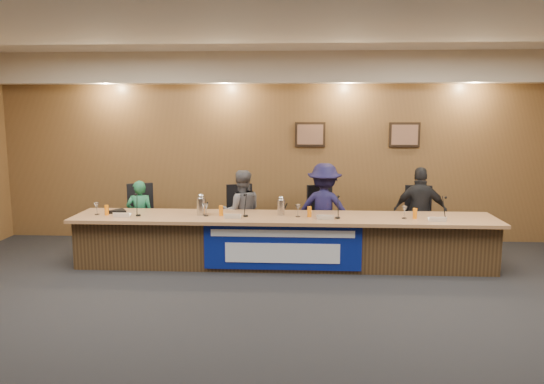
{
  "coord_description": "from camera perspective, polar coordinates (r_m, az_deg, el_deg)",
  "views": [
    {
      "loc": [
        0.26,
        -5.17,
        2.3
      ],
      "look_at": [
        -0.18,
        2.57,
        1.07
      ],
      "focal_mm": 35.0,
      "sensor_mm": 36.0,
      "label": 1
    }
  ],
  "objects": [
    {
      "name": "water_glass_d",
      "position": [
        7.72,
        14.06,
        -2.14
      ],
      "size": [
        0.08,
        0.08,
        0.18
      ],
      "primitive_type": "cylinder",
      "color": "silver",
      "rests_on": "dais_top"
    },
    {
      "name": "carafe_mid",
      "position": [
        7.73,
        0.98,
        -1.67
      ],
      "size": [
        0.11,
        0.11,
        0.23
      ],
      "primitive_type": "cylinder",
      "color": "silver",
      "rests_on": "dais_top"
    },
    {
      "name": "speakerphone",
      "position": [
        8.22,
        -16.12,
        -2.01
      ],
      "size": [
        0.32,
        0.32,
        0.05
      ],
      "primitive_type": "cylinder",
      "color": "black",
      "rests_on": "dais_top"
    },
    {
      "name": "panelist_d",
      "position": [
        8.54,
        15.65,
        -2.09
      ],
      "size": [
        0.86,
        0.43,
        1.4
      ],
      "primitive_type": "imported",
      "rotation": [
        0.0,
        0.0,
        3.03
      ],
      "color": "black",
      "rests_on": "floor"
    },
    {
      "name": "dais_top",
      "position": [
        7.69,
        1.23,
        -2.78
      ],
      "size": [
        6.1,
        0.95,
        0.05
      ],
      "primitive_type": "cube",
      "color": "#986B45",
      "rests_on": "dais_body"
    },
    {
      "name": "microphone_a",
      "position": [
        7.93,
        -14.19,
        -2.44
      ],
      "size": [
        0.07,
        0.07,
        0.02
      ],
      "primitive_type": "cylinder",
      "color": "black",
      "rests_on": "dais_top"
    },
    {
      "name": "ceiling",
      "position": [
        5.26,
        0.38,
        18.91
      ],
      "size": [
        10.0,
        8.0,
        0.04
      ],
      "primitive_type": "cube",
      "color": "silver",
      "rests_on": "wall_back"
    },
    {
      "name": "office_chair_c",
      "position": [
        8.49,
        5.58,
        -3.39
      ],
      "size": [
        0.6,
        0.6,
        0.08
      ],
      "primitive_type": "cube",
      "rotation": [
        0.0,
        0.0,
        0.31
      ],
      "color": "black",
      "rests_on": "floor"
    },
    {
      "name": "nameplate_b",
      "position": [
        7.5,
        -4.3,
        -2.56
      ],
      "size": [
        0.24,
        0.08,
        0.1
      ],
      "primitive_type": "cube",
      "rotation": [
        0.31,
        0.0,
        0.0
      ],
      "color": "white",
      "rests_on": "dais_top"
    },
    {
      "name": "water_glass_c",
      "position": [
        7.62,
        2.8,
        -2.02
      ],
      "size": [
        0.08,
        0.08,
        0.18
      ],
      "primitive_type": "cylinder",
      "color": "silver",
      "rests_on": "dais_top"
    },
    {
      "name": "panelist_c",
      "position": [
        8.34,
        5.64,
        -1.89
      ],
      "size": [
        1.03,
        0.72,
        1.45
      ],
      "primitive_type": "imported",
      "rotation": [
        0.0,
        0.0,
        2.93
      ],
      "color": "#131136",
      "rests_on": "floor"
    },
    {
      "name": "office_chair_a",
      "position": [
        8.86,
        -13.79,
        -3.08
      ],
      "size": [
        0.62,
        0.62,
        0.08
      ],
      "primitive_type": "cube",
      "rotation": [
        0.0,
        0.0,
        0.38
      ],
      "color": "black",
      "rests_on": "floor"
    },
    {
      "name": "panelist_a",
      "position": [
        8.75,
        -14.0,
        -2.56
      ],
      "size": [
        0.48,
        0.36,
        1.16
      ],
      "primitive_type": "imported",
      "rotation": [
        0.0,
        0.0,
        3.36
      ],
      "color": "#1C613F",
      "rests_on": "floor"
    },
    {
      "name": "water_glass_b",
      "position": [
        7.73,
        -7.11,
        -1.92
      ],
      "size": [
        0.08,
        0.08,
        0.18
      ],
      "primitive_type": "cylinder",
      "color": "silver",
      "rests_on": "dais_top"
    },
    {
      "name": "juice_glass_c",
      "position": [
        7.63,
        4.05,
        -2.13
      ],
      "size": [
        0.06,
        0.06,
        0.15
      ],
      "primitive_type": "cylinder",
      "color": "orange",
      "rests_on": "dais_top"
    },
    {
      "name": "carafe_left",
      "position": [
        7.8,
        -7.64,
        -1.57
      ],
      "size": [
        0.13,
        0.13,
        0.25
      ],
      "primitive_type": "cylinder",
      "color": "silver",
      "rests_on": "dais_top"
    },
    {
      "name": "microphone_b",
      "position": [
        7.66,
        -2.86,
        -2.57
      ],
      "size": [
        0.07,
        0.07,
        0.02
      ],
      "primitive_type": "cylinder",
      "color": "black",
      "rests_on": "dais_top"
    },
    {
      "name": "nameplate_a",
      "position": [
        7.88,
        -15.91,
        -2.33
      ],
      "size": [
        0.24,
        0.08,
        0.1
      ],
      "primitive_type": "cube",
      "rotation": [
        0.31,
        0.0,
        0.0
      ],
      "color": "white",
      "rests_on": "dais_top"
    },
    {
      "name": "banner_text_upper",
      "position": [
        7.35,
        1.12,
        -4.49
      ],
      "size": [
        2.0,
        0.01,
        0.1
      ],
      "primitive_type": "cube",
      "color": "silver",
      "rests_on": "banner"
    },
    {
      "name": "microphone_d",
      "position": [
        7.82,
        17.89,
        -2.76
      ],
      "size": [
        0.07,
        0.07,
        0.02
      ],
      "primitive_type": "cylinder",
      "color": "black",
      "rests_on": "dais_top"
    },
    {
      "name": "juice_glass_a",
      "position": [
        8.1,
        -17.36,
        -1.88
      ],
      "size": [
        0.06,
        0.06,
        0.15
      ],
      "primitive_type": "cylinder",
      "color": "orange",
      "rests_on": "dais_top"
    },
    {
      "name": "banner_text_lower",
      "position": [
        7.42,
        1.11,
        -6.59
      ],
      "size": [
        1.6,
        0.01,
        0.28
      ],
      "primitive_type": "cube",
      "color": "silver",
      "rests_on": "banner"
    },
    {
      "name": "juice_glass_d",
      "position": [
        7.75,
        15.12,
        -2.25
      ],
      "size": [
        0.06,
        0.06,
        0.15
      ],
      "primitive_type": "cylinder",
      "color": "orange",
      "rests_on": "dais_top"
    },
    {
      "name": "banner",
      "position": [
        7.41,
        1.12,
        -5.97
      ],
      "size": [
        2.2,
        0.02,
        0.65
      ],
      "primitive_type": "cube",
      "color": "navy",
      "rests_on": "dais_body"
    },
    {
      "name": "juice_glass_b",
      "position": [
        7.73,
        -5.5,
        -2.0
      ],
      "size": [
        0.06,
        0.06,
        0.15
      ],
      "primitive_type": "cylinder",
      "color": "orange",
      "rests_on": "dais_top"
    },
    {
      "name": "nameplate_c",
      "position": [
        7.45,
        5.76,
        -2.66
      ],
      "size": [
        0.24,
        0.08,
        0.1
      ],
      "primitive_type": "cube",
      "rotation": [
        0.31,
        0.0,
        0.0
      ],
      "color": "white",
      "rests_on": "dais_top"
    },
    {
      "name": "water_glass_a",
      "position": [
        8.18,
        -18.33,
        -1.71
      ],
      "size": [
        0.08,
        0.08,
        0.18
      ],
      "primitive_type": "cylinder",
      "color": "silver",
      "rests_on": "dais_top"
    },
    {
      "name": "wall_back",
      "position": [
        9.2,
        1.6,
        4.67
      ],
      "size": [
        10.0,
        0.04,
        3.2
      ],
      "primitive_type": "cube",
      "color": "brown",
      "rests_on": "floor"
    },
    {
      "name": "floor",
      "position": [
        5.66,
        0.34,
        -14.9
      ],
      "size": [
        10.0,
        10.0,
        0.0
      ],
      "primitive_type": "plane",
      "color": "black",
      "rests_on": "ground"
    },
    {
      "name": "soffit",
      "position": [
        8.95,
        1.6,
        13.19
      ],
      "size": [
        10.0,
        0.5,
        0.5
      ],
      "primitive_type": "cube",
      "color": "beige",
      "rests_on": "wall_back"
    },
    {
      "name": "office_chair_d",
      "position": [
        8.68,
        15.44,
        -3.4
      ],
      "size": [
        0.54,
        0.54,
        0.08
      ],
      "primitive_type": "cube",
      "rotation": [
        0.0,
        0.0,
        -0.14
      ],
      "color": "black",
      "rests_on": "floor"
    },
    {
      "name": "wall_photo_left",
      "position": [
        9.15,
        4.12,
        6.19
      ],
      "size": [
        0.52,
        0.04,
        0.42
      ],
      "primitive_type": "cube",
      "color": "black",
      "rests_on": "wall_back"
    },
    {
      "name": "nameplate_d",
      "position": [
        7.63,
        17.41,
        -2.76
      ],
      "size": [
        0.24,
        0.08,
        0.1
      ],
      "primitive_type": "cube",
      "rotation": [
        0.31,
        0.0,
        0.0
      ],
      "color": "white",
      "rests_on": "dais_top"
    },
    {
      "name": "wall_photo_right",
      "position": [
        9.32,
        14.06,
        6.0
      ],
      "size": [
        0.52,
        0.04,
        0.42
      ],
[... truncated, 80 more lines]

